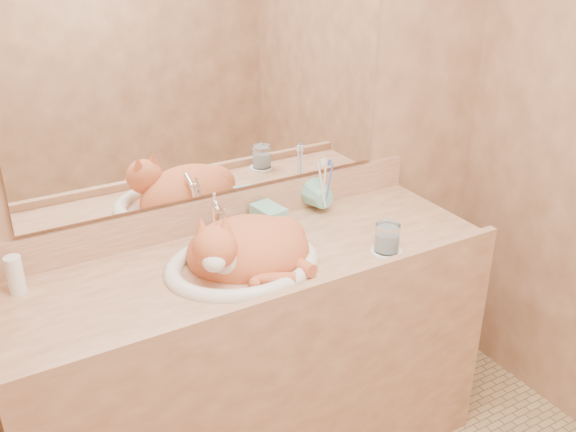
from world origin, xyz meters
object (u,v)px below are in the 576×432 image
sink_basin (242,244)px  soap_dispenser (279,210)px  vanity_counter (254,366)px  cat (245,247)px  water_glass (387,238)px  toothbrush_cup (325,201)px

sink_basin → soap_dispenser: bearing=24.2°
vanity_counter → cat: size_ratio=4.04×
sink_basin → soap_dispenser: size_ratio=2.67×
sink_basin → cat: 0.02m
water_glass → sink_basin: bearing=160.1°
sink_basin → water_glass: sink_basin is taller
vanity_counter → cat: cat is taller
cat → water_glass: size_ratio=4.20×
cat → soap_dispenser: size_ratio=2.16×
soap_dispenser → water_glass: (0.23, -0.29, -0.03)m
sink_basin → water_glass: 0.47m
vanity_counter → soap_dispenser: 0.55m
soap_dispenser → water_glass: 0.38m
toothbrush_cup → soap_dispenser: bearing=-167.4°
cat → toothbrush_cup: size_ratio=3.30×
cat → soap_dispenser: 0.24m
sink_basin → cat: bearing=12.5°
vanity_counter → soap_dispenser: bearing=34.1°
cat → water_glass: cat is taller
vanity_counter → toothbrush_cup: (0.39, 0.16, 0.48)m
sink_basin → toothbrush_cup: size_ratio=4.08×
water_glass → toothbrush_cup: bearing=92.7°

